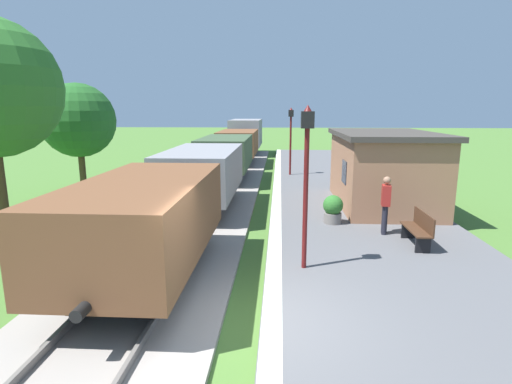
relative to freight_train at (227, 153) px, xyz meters
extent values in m
plane|color=#47702D|center=(2.40, -15.72, -1.46)|extent=(160.00, 160.00, 0.00)
cube|color=#565659|center=(5.60, -15.72, -1.34)|extent=(6.00, 60.00, 0.25)
cube|color=silver|center=(2.80, -15.72, -1.21)|extent=(0.36, 60.00, 0.01)
cube|color=gray|center=(0.00, -15.72, -1.40)|extent=(3.80, 60.00, 0.12)
cube|color=slate|center=(0.72, -15.72, -1.27)|extent=(0.07, 60.00, 0.14)
cube|color=slate|center=(-0.72, -15.72, -1.27)|extent=(0.07, 60.00, 0.14)
cube|color=brown|center=(0.00, -13.90, 0.12)|extent=(2.50, 5.60, 1.60)
cube|color=black|center=(0.00, -13.90, -0.53)|extent=(2.10, 5.15, 0.50)
cylinder|color=black|center=(0.00, -12.11, -0.78)|extent=(1.56, 0.84, 0.84)
cylinder|color=black|center=(0.00, -15.69, -0.78)|extent=(1.56, 0.84, 0.84)
cylinder|color=black|center=(0.00, -10.95, -0.53)|extent=(0.20, 0.30, 0.20)
cylinder|color=black|center=(0.00, -16.85, -0.53)|extent=(0.20, 0.30, 0.20)
cube|color=gray|center=(0.00, -7.30, 0.12)|extent=(2.50, 5.60, 1.60)
cube|color=black|center=(0.00, -7.30, -0.53)|extent=(2.10, 5.15, 0.50)
cylinder|color=black|center=(0.00, -5.51, -0.78)|extent=(1.56, 0.84, 0.84)
cylinder|color=black|center=(0.00, -9.09, -0.78)|extent=(1.56, 0.84, 0.84)
cylinder|color=black|center=(0.00, -4.35, -0.53)|extent=(0.20, 0.30, 0.20)
cylinder|color=black|center=(0.00, -10.25, -0.53)|extent=(0.20, 0.30, 0.20)
cube|color=#384C33|center=(0.00, -0.70, 0.12)|extent=(2.50, 5.60, 1.60)
cube|color=black|center=(0.00, -0.70, -0.53)|extent=(2.10, 5.15, 0.50)
cylinder|color=black|center=(0.00, 1.09, -0.78)|extent=(1.56, 0.84, 0.84)
cylinder|color=black|center=(0.00, -2.49, -0.78)|extent=(1.56, 0.84, 0.84)
cylinder|color=black|center=(0.00, 2.25, -0.53)|extent=(0.20, 0.30, 0.20)
cylinder|color=black|center=(0.00, -3.65, -0.53)|extent=(0.20, 0.30, 0.20)
cube|color=brown|center=(0.00, 5.90, 0.12)|extent=(2.50, 5.60, 1.60)
cube|color=black|center=(0.00, 5.90, -0.53)|extent=(2.10, 5.15, 0.50)
cylinder|color=black|center=(0.00, 7.69, -0.78)|extent=(1.56, 0.84, 0.84)
cylinder|color=black|center=(0.00, 4.11, -0.78)|extent=(1.56, 0.84, 0.84)
cylinder|color=black|center=(0.00, 8.85, -0.53)|extent=(0.20, 0.30, 0.20)
cylinder|color=black|center=(0.00, 2.95, -0.53)|extent=(0.20, 0.30, 0.20)
cube|color=gray|center=(0.00, 12.50, 0.42)|extent=(2.50, 5.60, 2.20)
cube|color=black|center=(0.00, 12.50, -0.53)|extent=(2.10, 5.15, 0.50)
cylinder|color=black|center=(0.00, 14.29, -0.78)|extent=(1.56, 0.84, 0.84)
cylinder|color=black|center=(0.00, 10.71, -0.78)|extent=(1.56, 0.84, 0.84)
cylinder|color=black|center=(0.00, 15.45, -0.53)|extent=(0.20, 0.30, 0.20)
cylinder|color=black|center=(0.00, 9.55, -0.53)|extent=(0.20, 0.30, 0.20)
cube|color=#9E6B4C|center=(6.80, -6.81, 0.09)|extent=(3.20, 5.50, 2.60)
cube|color=#3D3833|center=(6.80, -6.81, 1.48)|extent=(3.50, 5.80, 0.18)
cube|color=black|center=(5.19, -7.91, 0.22)|extent=(0.03, 0.90, 0.80)
cube|color=#422819|center=(6.58, -11.54, -0.77)|extent=(0.42, 1.50, 0.04)
cube|color=#422819|center=(6.77, -11.54, -0.53)|extent=(0.04, 1.50, 0.45)
cube|color=black|center=(6.58, -12.14, -1.00)|extent=(0.38, 0.06, 0.42)
cube|color=black|center=(6.58, -10.94, -1.00)|extent=(0.38, 0.06, 0.42)
cylinder|color=black|center=(5.98, -10.63, -0.78)|extent=(0.15, 0.15, 0.86)
cylinder|color=black|center=(6.01, -10.47, -0.78)|extent=(0.15, 0.15, 0.86)
cube|color=maroon|center=(5.99, -10.55, -0.05)|extent=(0.30, 0.41, 0.60)
sphere|color=#936B51|center=(5.99, -10.55, 0.39)|extent=(0.22, 0.22, 0.22)
cylinder|color=slate|center=(4.63, -9.51, -1.04)|extent=(0.56, 0.56, 0.34)
sphere|color=#2D6B28|center=(4.63, -9.51, -0.62)|extent=(0.64, 0.64, 0.64)
cylinder|color=#591414|center=(3.49, -13.28, 0.39)|extent=(0.11, 0.11, 3.20)
cube|color=black|center=(3.49, -13.28, 2.17)|extent=(0.28, 0.28, 0.36)
sphere|color=#F2E5BF|center=(3.49, -13.28, 2.17)|extent=(0.20, 0.20, 0.20)
cone|color=#591414|center=(3.49, -13.28, 2.41)|extent=(0.20, 0.20, 0.16)
cylinder|color=#591414|center=(3.49, 0.23, 0.39)|extent=(0.11, 0.11, 3.20)
cube|color=black|center=(3.49, 0.23, 2.17)|extent=(0.28, 0.28, 0.36)
sphere|color=#F2E5BF|center=(3.49, 0.23, 2.17)|extent=(0.20, 0.20, 0.20)
cone|color=#591414|center=(3.49, 0.23, 2.41)|extent=(0.20, 0.20, 0.16)
cylinder|color=#4C3823|center=(-5.40, -10.82, 0.01)|extent=(0.28, 0.28, 2.95)
cylinder|color=#4C3823|center=(-5.91, -4.82, -0.38)|extent=(0.28, 0.28, 2.17)
sphere|color=#235B23|center=(-5.91, -4.82, 1.91)|extent=(3.21, 3.21, 3.21)
camera|label=1|loc=(2.90, -22.10, 2.39)|focal=28.15mm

